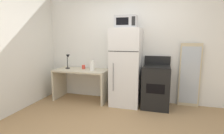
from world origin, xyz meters
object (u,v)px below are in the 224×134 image
object	(u,v)px
refrigerator	(126,67)
oven_range	(156,86)
coffee_mug	(84,67)
desk_lamp	(68,59)
microwave	(126,22)
leaning_mirror	(190,75)
paper_towel_roll	(92,66)
desk	(82,78)

from	to	relation	value
refrigerator	oven_range	distance (m)	0.78
coffee_mug	refrigerator	bearing A→B (deg)	-5.50
desk_lamp	microwave	bearing A→B (deg)	-1.50
refrigerator	leaning_mirror	world-z (taller)	refrigerator
paper_towel_roll	microwave	world-z (taller)	microwave
coffee_mug	microwave	xyz separation A→B (m)	(1.09, -0.13, 1.05)
paper_towel_roll	microwave	size ratio (longest dim) A/B	0.52
leaning_mirror	refrigerator	bearing A→B (deg)	-169.02
desk	refrigerator	world-z (taller)	refrigerator
paper_towel_roll	leaning_mirror	world-z (taller)	leaning_mirror
paper_towel_roll	refrigerator	world-z (taller)	refrigerator
refrigerator	desk_lamp	bearing A→B (deg)	179.33
desk_lamp	leaning_mirror	bearing A→B (deg)	5.01
desk_lamp	coffee_mug	size ratio (longest dim) A/B	3.72
desk	coffee_mug	size ratio (longest dim) A/B	13.47
microwave	leaning_mirror	xyz separation A→B (m)	(1.37, 0.29, -1.15)
desk_lamp	oven_range	size ratio (longest dim) A/B	0.32
desk	oven_range	xyz separation A→B (m)	(1.77, 0.01, -0.07)
oven_range	desk	bearing A→B (deg)	-179.65
paper_towel_roll	refrigerator	bearing A→B (deg)	4.47
desk	desk_lamp	distance (m)	0.59
refrigerator	microwave	bearing A→B (deg)	-89.68
coffee_mug	oven_range	size ratio (longest dim) A/B	0.09
paper_towel_roll	leaning_mirror	size ratio (longest dim) A/B	0.17
desk	leaning_mirror	bearing A→B (deg)	6.16
desk	desk_lamp	bearing A→B (deg)	177.18
desk_lamp	refrigerator	distance (m)	1.47
coffee_mug	oven_range	distance (m)	1.79
paper_towel_roll	microwave	bearing A→B (deg)	2.93
oven_range	leaning_mirror	world-z (taller)	leaning_mirror
coffee_mug	paper_towel_roll	world-z (taller)	paper_towel_roll
desk_lamp	paper_towel_roll	size ratio (longest dim) A/B	1.47
paper_towel_roll	refrigerator	size ratio (longest dim) A/B	0.14
paper_towel_roll	leaning_mirror	xyz separation A→B (m)	(2.15, 0.33, -0.17)
refrigerator	oven_range	world-z (taller)	refrigerator
leaning_mirror	microwave	bearing A→B (deg)	-168.17
microwave	desk	bearing A→B (deg)	178.94
refrigerator	leaning_mirror	xyz separation A→B (m)	(1.37, 0.27, -0.16)
leaning_mirror	desk_lamp	bearing A→B (deg)	-174.99
coffee_mug	microwave	distance (m)	1.52
desk	paper_towel_roll	size ratio (longest dim) A/B	5.33
paper_towel_roll	oven_range	bearing A→B (deg)	2.81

